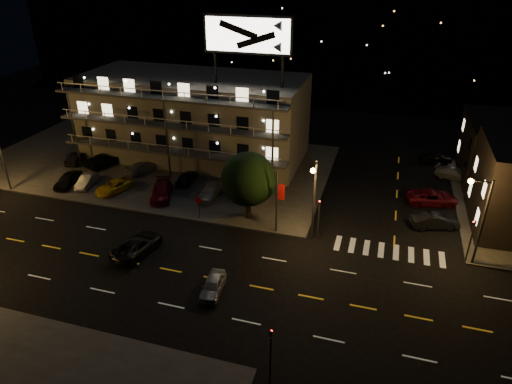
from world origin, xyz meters
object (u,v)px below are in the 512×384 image
(tree, at_px, (248,181))
(lot_car_7, at_px, (142,167))
(road_car_west, at_px, (137,245))
(side_car_0, at_px, (435,221))
(road_car_east, at_px, (213,285))
(lot_car_4, at_px, (210,192))
(lot_car_2, at_px, (114,186))

(tree, xyz_separation_m, lot_car_7, (-15.68, 6.80, -3.52))
(lot_car_7, bearing_deg, road_car_west, 139.10)
(side_car_0, bearing_deg, road_car_west, 96.30)
(tree, bearing_deg, road_car_west, -132.41)
(tree, xyz_separation_m, road_car_west, (-7.68, -8.41, -3.56))
(side_car_0, relative_size, road_car_east, 1.20)
(lot_car_7, height_order, road_car_east, lot_car_7)
(lot_car_4, height_order, side_car_0, lot_car_4)
(road_car_east, bearing_deg, road_car_west, 153.17)
(road_car_east, xyz_separation_m, road_car_west, (-8.48, 3.19, 0.09))
(lot_car_4, bearing_deg, side_car_0, 2.28)
(lot_car_2, height_order, lot_car_4, lot_car_4)
(lot_car_7, bearing_deg, lot_car_2, 107.11)
(lot_car_4, bearing_deg, lot_car_7, 159.90)
(lot_car_4, relative_size, lot_car_7, 1.00)
(tree, height_order, road_car_east, tree)
(tree, distance_m, lot_car_7, 17.45)
(tree, relative_size, road_car_east, 1.85)
(road_car_west, bearing_deg, lot_car_4, -91.92)
(tree, height_order, side_car_0, tree)
(tree, height_order, lot_car_7, tree)
(lot_car_4, xyz_separation_m, road_car_east, (6.08, -14.49, -0.24))
(lot_car_2, distance_m, road_car_west, 12.80)
(lot_car_4, relative_size, road_car_west, 0.82)
(lot_car_2, bearing_deg, road_car_west, -28.78)
(lot_car_4, bearing_deg, road_car_east, -66.77)
(lot_car_2, distance_m, road_car_east, 21.21)
(lot_car_7, distance_m, side_car_0, 33.73)
(tree, bearing_deg, lot_car_4, 151.33)
(lot_car_2, relative_size, road_car_west, 0.83)
(tree, height_order, lot_car_4, tree)
(side_car_0, bearing_deg, tree, 82.54)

